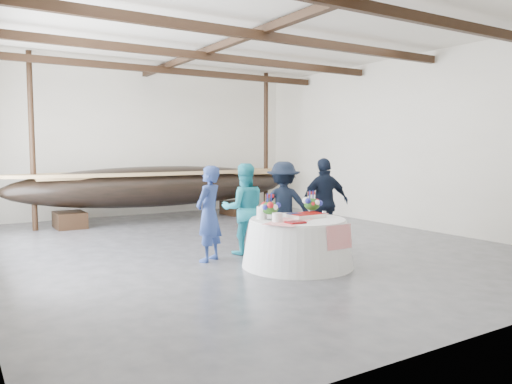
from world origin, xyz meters
TOP-DOWN VIEW (x-y plane):
  - floor at (0.00, 0.00)m, footprint 10.00×12.00m
  - wall_back at (0.00, 6.00)m, footprint 10.00×0.02m
  - wall_front at (0.00, -6.00)m, footprint 10.00×0.02m
  - wall_right at (5.00, 0.00)m, footprint 0.02×12.00m
  - ceiling at (0.00, 0.00)m, footprint 10.00×12.00m
  - pavilion_structure at (0.00, 0.76)m, footprint 9.80×11.76m
  - longboat_display at (-0.13, 4.36)m, footprint 8.42×1.68m
  - banquet_table at (-0.11, -2.25)m, footprint 1.98×1.98m
  - tabletop_items at (-0.13, -2.10)m, footprint 1.84×1.44m
  - guest_woman_blue at (-1.28, -1.08)m, footprint 0.77×0.71m
  - guest_woman_teal at (-0.40, -0.86)m, footprint 1.05×0.94m
  - guest_man_left at (0.53, -0.88)m, footprint 1.35×1.17m
  - guest_man_right at (1.40, -1.16)m, footprint 1.17×0.67m

SIDE VIEW (x-z plane):
  - floor at x=0.00m, z-range -0.01..0.01m
  - banquet_table at x=-0.11m, z-range 0.00..0.85m
  - guest_woman_blue at x=-1.28m, z-range 0.00..1.77m
  - guest_woman_teal at x=-0.40m, z-range 0.00..1.79m
  - guest_man_left at x=0.53m, z-range 0.00..1.82m
  - guest_man_right at x=1.40m, z-range 0.00..1.89m
  - tabletop_items at x=-0.13m, z-range 0.79..1.19m
  - longboat_display at x=-0.13m, z-range 0.22..1.80m
  - wall_back at x=0.00m, z-range 0.00..4.50m
  - wall_front at x=0.00m, z-range 0.00..4.50m
  - wall_right at x=5.00m, z-range 0.00..4.50m
  - pavilion_structure at x=0.00m, z-range 1.75..6.25m
  - ceiling at x=0.00m, z-range 4.50..4.50m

